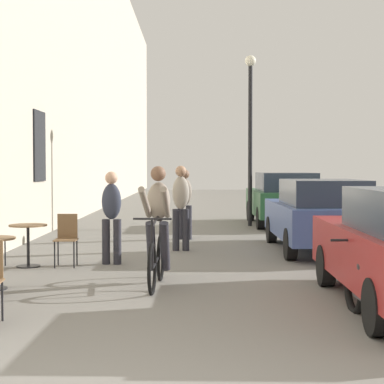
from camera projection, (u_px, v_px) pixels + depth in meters
building_facade_left at (48, 20)px, 17.71m from camera, size 0.54×68.00×11.66m
cafe_table_far at (25, 236)px, 10.72m from camera, size 0.64×0.64×0.72m
cafe_chair_far_toward_wall at (64, 236)px, 10.80m from camera, size 0.39×0.39×0.89m
cyclist_on_bicycle at (155, 229)px, 9.07m from camera, size 0.52×1.76×1.74m
pedestrian_near at (109, 212)px, 11.00m from camera, size 0.36×0.27×1.62m
pedestrian_mid at (178, 203)px, 12.79m from camera, size 0.34×0.24×1.72m
pedestrian_far at (182, 200)px, 14.84m from camera, size 0.38×0.30×1.64m
street_lamp at (248, 118)px, 18.15m from camera, size 0.32×0.32×4.90m
parked_car_second at (317, 214)px, 12.72m from camera, size 1.74×4.08×1.45m
parked_car_third at (281, 198)px, 18.49m from camera, size 1.85×4.33×1.54m
parked_motorcycle at (372, 289)px, 6.68m from camera, size 0.62×2.15×0.92m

